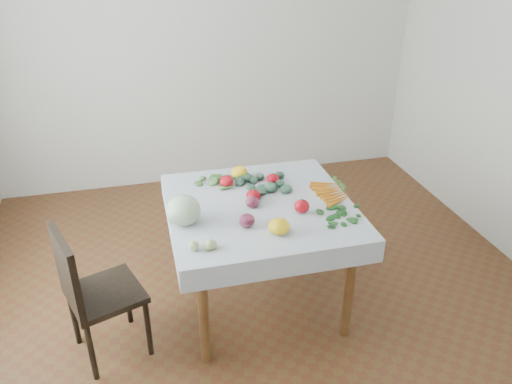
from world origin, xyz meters
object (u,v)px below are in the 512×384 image
cabbage (183,210)px  heirloom_back (239,172)px  chair (89,288)px  table (260,218)px  carrot_bunch (332,192)px

cabbage → heirloom_back: (0.44, 0.50, -0.05)m
chair → heirloom_back: 1.22m
table → heirloom_back: (-0.04, 0.39, 0.14)m
table → carrot_bunch: 0.49m
heirloom_back → carrot_bunch: 0.65m
chair → cabbage: size_ratio=4.41×
cabbage → carrot_bunch: cabbage is taller
chair → cabbage: 0.67m
chair → heirloom_back: size_ratio=7.40×
table → cabbage: cabbage is taller
table → chair: size_ratio=1.16×
table → cabbage: size_ratio=5.12×
table → carrot_bunch: size_ratio=2.87×
chair → cabbage: (0.56, 0.13, 0.35)m
table → chair: (-1.04, -0.24, -0.16)m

